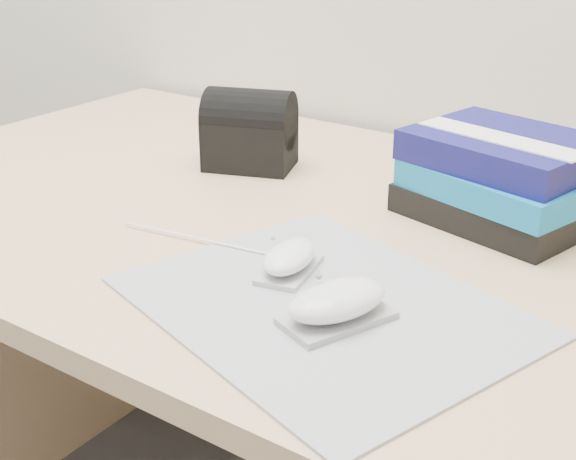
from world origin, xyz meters
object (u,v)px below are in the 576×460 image
Objects in this scene: desk at (394,373)px; pouch at (250,130)px; book_stack at (503,178)px; mouse_front at (337,303)px; mouse_rear at (289,259)px.

desk is 10.39× the size of pouch.
desk is 5.97× the size of book_stack.
pouch reaches higher than mouse_front.
book_stack is at bearing 66.34° from mouse_rear.
desk is 0.42m from pouch.
mouse_rear is at bearing -113.66° from book_stack.
mouse_rear is at bearing -98.05° from desk.
desk is at bearing 104.29° from mouse_front.
pouch is (-0.26, 0.27, 0.04)m from mouse_rear.
pouch is (-0.36, 0.33, 0.04)m from mouse_front.
mouse_front is at bearing -94.39° from book_stack.
mouse_front is at bearing -31.81° from mouse_rear.
mouse_rear is (-0.03, -0.22, 0.25)m from desk.
book_stack is 0.39m from pouch.
book_stack is at bearing 3.57° from pouch.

